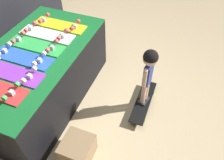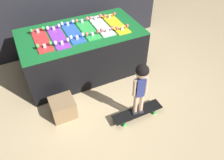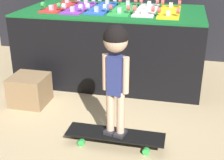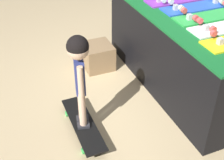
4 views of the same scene
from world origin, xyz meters
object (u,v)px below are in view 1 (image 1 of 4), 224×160
skateboard_yellow_on_rack (60,25)px  child (149,68)px  skateboard_green_on_rack (36,45)px  storage_box (78,149)px  skateboard_white_on_rack (47,34)px  skateboard_blue_on_rack (22,57)px  skateboard_on_floor (143,102)px  skateboard_purple_on_rack (12,72)px

skateboard_yellow_on_rack → child: child is taller
skateboard_green_on_rack → storage_box: bearing=-130.9°
skateboard_white_on_rack → storage_box: (-0.97, -0.85, -0.64)m
skateboard_blue_on_rack → skateboard_white_on_rack: 0.48m
skateboard_on_floor → storage_box: 1.05m
skateboard_white_on_rack → skateboard_on_floor: 1.50m
skateboard_blue_on_rack → skateboard_yellow_on_rack: same height
skateboard_purple_on_rack → skateboard_on_floor: skateboard_purple_on_rack is taller
skateboard_white_on_rack → child: size_ratio=0.84×
skateboard_white_on_rack → skateboard_on_floor: (-0.04, -1.32, -0.71)m
skateboard_green_on_rack → child: 1.34m
skateboard_purple_on_rack → skateboard_yellow_on_rack: same height
skateboard_blue_on_rack → skateboard_purple_on_rack: bearing=-169.3°
skateboard_blue_on_rack → storage_box: size_ratio=2.13×
skateboard_on_floor → skateboard_yellow_on_rack: bearing=77.7°
skateboard_green_on_rack → skateboard_on_floor: (0.20, -1.32, -0.71)m
skateboard_yellow_on_rack → skateboard_green_on_rack: bearing=175.0°
skateboard_on_floor → child: (0.00, 0.00, 0.60)m
skateboard_green_on_rack → storage_box: 1.29m
skateboard_purple_on_rack → skateboard_green_on_rack: (0.48, 0.04, 0.00)m
skateboard_yellow_on_rack → storage_box: 1.59m
skateboard_green_on_rack → skateboard_white_on_rack: size_ratio=1.00×
skateboard_white_on_rack → skateboard_purple_on_rack: bearing=-176.9°
skateboard_purple_on_rack → skateboard_white_on_rack: 0.72m
skateboard_white_on_rack → skateboard_on_floor: skateboard_white_on_rack is taller
skateboard_purple_on_rack → skateboard_blue_on_rack: 0.24m
skateboard_blue_on_rack → skateboard_green_on_rack: bearing=-1.7°
skateboard_blue_on_rack → skateboard_white_on_rack: size_ratio=1.00×
child → storage_box: 1.18m
skateboard_purple_on_rack → child: bearing=-62.2°
skateboard_purple_on_rack → storage_box: bearing=-107.4°
skateboard_white_on_rack → storage_box: bearing=-138.9°
skateboard_green_on_rack → skateboard_yellow_on_rack: same height
skateboard_blue_on_rack → skateboard_green_on_rack: same height
skateboard_green_on_rack → skateboard_purple_on_rack: bearing=-175.4°
skateboard_green_on_rack → skateboard_on_floor: skateboard_green_on_rack is taller
skateboard_yellow_on_rack → skateboard_on_floor: (-0.28, -1.28, -0.71)m
skateboard_purple_on_rack → skateboard_green_on_rack: 0.48m
skateboard_purple_on_rack → skateboard_green_on_rack: bearing=4.6°
skateboard_yellow_on_rack → skateboard_purple_on_rack: bearing=179.7°
skateboard_blue_on_rack → storage_box: 1.18m
skateboard_purple_on_rack → skateboard_white_on_rack: (0.72, 0.04, 0.00)m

